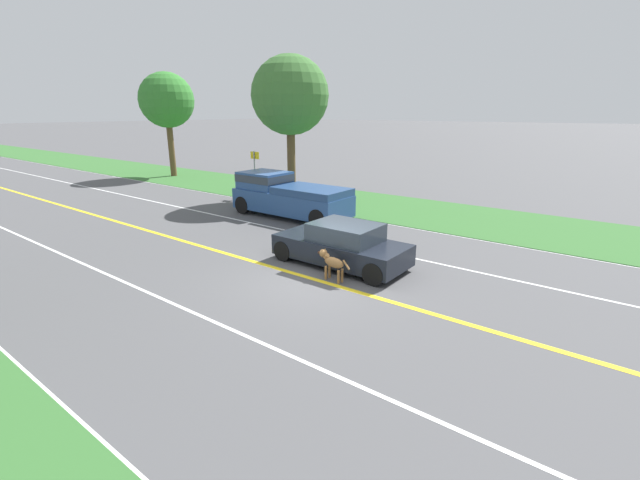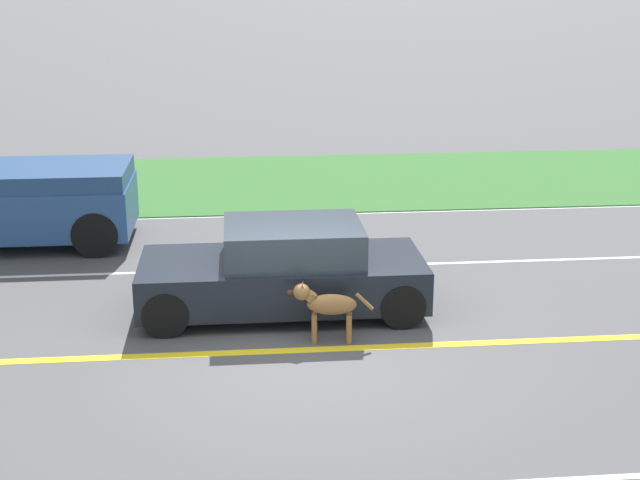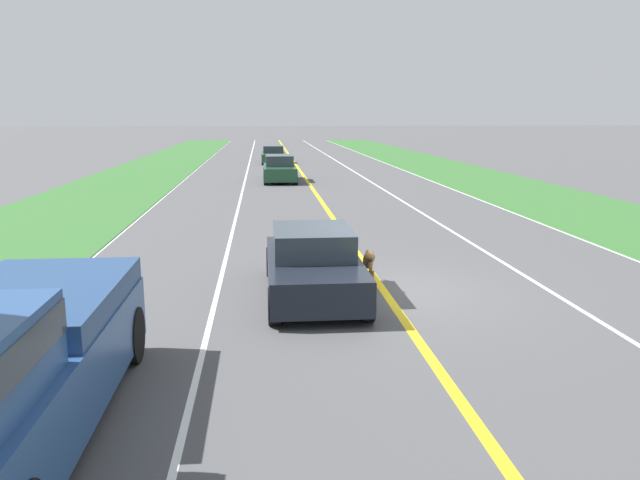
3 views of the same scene
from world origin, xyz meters
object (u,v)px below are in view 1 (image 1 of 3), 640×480
at_px(roadside_tree_right_far, 167,101).
at_px(pickup_truck, 287,195).
at_px(dog, 332,262).
at_px(roadside_tree_right_near, 290,96).
at_px(ego_car, 342,245).
at_px(street_sign, 255,168).

bearing_deg(roadside_tree_right_far, pickup_truck, -105.99).
relative_size(dog, roadside_tree_right_near, 0.16).
xyz_separation_m(ego_car, street_sign, (6.32, 10.36, 0.99)).
bearing_deg(roadside_tree_right_near, ego_car, -130.47).
bearing_deg(roadside_tree_right_far, dog, -113.78).
distance_m(ego_car, roadside_tree_right_far, 23.31).
bearing_deg(roadside_tree_right_near, pickup_truck, -142.22).
xyz_separation_m(roadside_tree_right_near, roadside_tree_right_far, (1.34, 13.03, -0.03)).
bearing_deg(ego_car, roadside_tree_right_far, 68.56).
xyz_separation_m(pickup_truck, roadside_tree_right_near, (3.08, 2.39, 4.48)).
bearing_deg(roadside_tree_right_far, street_sign, -100.50).
relative_size(ego_car, roadside_tree_right_far, 0.58).
height_order(pickup_truck, roadside_tree_right_near, roadside_tree_right_near).
bearing_deg(street_sign, roadside_tree_right_far, 79.50).
bearing_deg(pickup_truck, street_sign, 62.13).
distance_m(dog, pickup_truck, 8.16).
xyz_separation_m(roadside_tree_right_near, street_sign, (-0.68, 2.15, -3.84)).
bearing_deg(ego_car, roadside_tree_right_near, 49.53).
relative_size(pickup_truck, roadside_tree_right_far, 0.77).
bearing_deg(pickup_truck, ego_car, -123.98).
relative_size(pickup_truck, roadside_tree_right_near, 0.76).
bearing_deg(dog, pickup_truck, 56.88).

